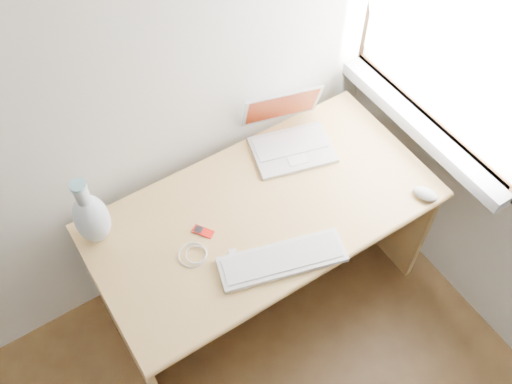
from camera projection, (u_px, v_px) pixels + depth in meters
window at (456, 26)px, 1.99m from camera, size 0.11×0.99×1.10m
desk at (252, 223)px, 2.42m from camera, size 1.36×0.68×0.72m
laptop at (287, 136)px, 2.37m from camera, size 0.38×0.35×0.22m
external_keyboard at (282, 259)px, 2.07m from camera, size 0.49×0.27×0.02m
mouse at (425, 194)px, 2.24m from camera, size 0.10×0.12×0.04m
ipod at (203, 231)px, 2.15m from camera, size 0.08×0.09×0.01m
cable_coil at (193, 255)px, 2.09m from camera, size 0.14×0.14×0.01m
remote at (234, 258)px, 2.08m from camera, size 0.05×0.08×0.01m
vase at (91, 217)px, 2.03m from camera, size 0.13×0.13×0.33m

